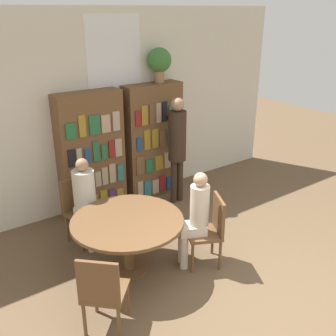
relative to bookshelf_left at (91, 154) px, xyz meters
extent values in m
plane|color=brown|center=(0.55, -3.19, -0.93)|extent=(16.00, 16.00, 0.00)
cube|color=beige|center=(0.55, 0.19, 0.57)|extent=(6.40, 0.06, 3.00)
cube|color=white|center=(0.55, 0.16, 1.42)|extent=(0.90, 0.01, 1.10)
cube|color=brown|center=(0.00, 0.00, 0.00)|extent=(0.99, 0.32, 1.87)
cube|color=#2D707A|center=(-0.37, -0.17, -0.74)|extent=(0.12, 0.02, 0.27)
cube|color=#4C2D6B|center=(-0.22, -0.17, -0.72)|extent=(0.10, 0.02, 0.30)
cube|color=olive|center=(-0.08, -0.17, -0.73)|extent=(0.11, 0.02, 0.28)
cube|color=olive|center=(0.08, -0.17, -0.71)|extent=(0.11, 0.02, 0.32)
cube|color=#4C2D6B|center=(0.22, -0.17, -0.72)|extent=(0.09, 0.02, 0.30)
cube|color=olive|center=(0.36, -0.17, -0.74)|extent=(0.11, 0.02, 0.26)
cube|color=#2D707A|center=(-0.37, -0.17, -0.34)|extent=(0.08, 0.02, 0.26)
cube|color=tan|center=(-0.25, -0.17, -0.33)|extent=(0.11, 0.02, 0.28)
cube|color=#236638|center=(-0.13, -0.17, -0.31)|extent=(0.11, 0.02, 0.31)
cube|color=tan|center=(0.00, -0.17, -0.35)|extent=(0.09, 0.02, 0.24)
cube|color=tan|center=(0.12, -0.17, -0.33)|extent=(0.09, 0.02, 0.28)
cube|color=tan|center=(0.25, -0.17, -0.31)|extent=(0.10, 0.02, 0.31)
cube|color=#2D707A|center=(0.39, -0.17, -0.33)|extent=(0.09, 0.02, 0.26)
cube|color=black|center=(-0.37, -0.17, 0.07)|extent=(0.11, 0.02, 0.26)
cube|color=tan|center=(-0.26, -0.17, 0.07)|extent=(0.08, 0.02, 0.25)
cube|color=navy|center=(-0.14, -0.17, 0.06)|extent=(0.08, 0.02, 0.23)
cube|color=#236638|center=(0.00, -0.17, 0.10)|extent=(0.09, 0.02, 0.31)
cube|color=#236638|center=(0.13, -0.17, 0.06)|extent=(0.08, 0.02, 0.23)
cube|color=maroon|center=(0.26, -0.17, 0.07)|extent=(0.09, 0.02, 0.26)
cube|color=tan|center=(0.37, -0.17, 0.08)|extent=(0.11, 0.02, 0.28)
cube|color=#236638|center=(-0.35, -0.17, 0.46)|extent=(0.15, 0.02, 0.22)
cube|color=olive|center=(-0.18, -0.17, 0.51)|extent=(0.10, 0.02, 0.32)
cube|color=#236638|center=(0.01, -0.17, 0.49)|extent=(0.16, 0.02, 0.28)
cube|color=tan|center=(0.19, -0.17, 0.48)|extent=(0.14, 0.02, 0.26)
cube|color=tan|center=(0.36, -0.17, 0.49)|extent=(0.11, 0.02, 0.29)
cube|color=brown|center=(1.11, 0.00, 0.00)|extent=(0.99, 0.32, 1.87)
cube|color=tan|center=(0.74, -0.17, -0.72)|extent=(0.10, 0.02, 0.29)
cube|color=#2D707A|center=(0.88, -0.17, -0.74)|extent=(0.12, 0.02, 0.26)
cube|color=tan|center=(1.04, -0.17, -0.75)|extent=(0.12, 0.02, 0.24)
cube|color=maroon|center=(1.18, -0.17, -0.73)|extent=(0.12, 0.02, 0.29)
cube|color=navy|center=(1.33, -0.17, -0.76)|extent=(0.11, 0.02, 0.23)
cube|color=olive|center=(1.48, -0.17, -0.71)|extent=(0.10, 0.02, 0.32)
cube|color=brown|center=(0.75, -0.17, -0.31)|extent=(0.14, 0.02, 0.32)
cube|color=#236638|center=(0.92, -0.17, -0.35)|extent=(0.14, 0.02, 0.23)
cube|color=olive|center=(1.12, -0.17, -0.34)|extent=(0.16, 0.02, 0.25)
cube|color=tan|center=(1.29, -0.17, -0.33)|extent=(0.14, 0.02, 0.27)
cube|color=tan|center=(1.46, -0.17, -0.34)|extent=(0.11, 0.02, 0.26)
cube|color=navy|center=(0.74, -0.17, 0.05)|extent=(0.09, 0.02, 0.23)
cube|color=olive|center=(0.89, -0.17, 0.10)|extent=(0.11, 0.02, 0.32)
cube|color=olive|center=(1.04, -0.17, 0.10)|extent=(0.12, 0.02, 0.31)
cube|color=brown|center=(1.18, -0.17, 0.07)|extent=(0.09, 0.02, 0.26)
cube|color=#2D707A|center=(1.33, -0.17, 0.08)|extent=(0.08, 0.02, 0.28)
cube|color=black|center=(1.48, -0.17, 0.08)|extent=(0.11, 0.02, 0.27)
cube|color=maroon|center=(0.73, -0.17, 0.47)|extent=(0.09, 0.02, 0.24)
cube|color=olive|center=(0.85, -0.17, 0.50)|extent=(0.11, 0.02, 0.31)
cube|color=brown|center=(0.99, -0.17, 0.50)|extent=(0.09, 0.02, 0.31)
cube|color=tan|center=(1.11, -0.17, 0.50)|extent=(0.09, 0.02, 0.31)
cube|color=black|center=(1.23, -0.17, 0.51)|extent=(0.09, 0.02, 0.32)
cube|color=#2D707A|center=(1.35, -0.17, 0.47)|extent=(0.08, 0.02, 0.24)
cube|color=olive|center=(1.49, -0.17, 0.50)|extent=(0.08, 0.02, 0.31)
cylinder|color=#997047|center=(1.25, 0.00, 1.04)|extent=(0.15, 0.15, 0.20)
sphere|color=#387033|center=(1.25, 0.00, 1.29)|extent=(0.38, 0.38, 0.38)
cylinder|color=brown|center=(-0.35, -1.66, -0.92)|extent=(0.44, 0.44, 0.03)
cylinder|color=brown|center=(-0.35, -1.66, -0.59)|extent=(0.12, 0.12, 0.63)
cylinder|color=brown|center=(-0.35, -1.66, -0.25)|extent=(1.31, 1.31, 0.04)
cube|color=brown|center=(-0.99, -2.31, -0.51)|extent=(0.57, 0.57, 0.04)
cube|color=brown|center=(-1.12, -2.44, -0.27)|extent=(0.31, 0.30, 0.45)
cylinder|color=brown|center=(-0.99, -2.07, -0.73)|extent=(0.04, 0.04, 0.40)
cylinder|color=brown|center=(-0.75, -2.31, -0.73)|extent=(0.04, 0.04, 0.40)
cylinder|color=brown|center=(-1.23, -2.32, -0.73)|extent=(0.04, 0.04, 0.40)
cylinder|color=brown|center=(-0.99, -2.55, -0.73)|extent=(0.04, 0.04, 0.40)
cube|color=brown|center=(-0.51, -0.75, -0.51)|extent=(0.46, 0.46, 0.04)
cube|color=brown|center=(-0.54, -0.58, -0.27)|extent=(0.40, 0.10, 0.45)
cylinder|color=brown|center=(-0.31, -0.89, -0.73)|extent=(0.04, 0.04, 0.40)
cylinder|color=brown|center=(-0.65, -0.95, -0.73)|extent=(0.04, 0.04, 0.40)
cylinder|color=brown|center=(-0.37, -0.56, -0.73)|extent=(0.04, 0.04, 0.40)
cylinder|color=brown|center=(-0.71, -0.61, -0.73)|extent=(0.04, 0.04, 0.40)
cube|color=brown|center=(0.47, -2.06, -0.51)|extent=(0.54, 0.54, 0.04)
cube|color=brown|center=(0.63, -2.14, -0.27)|extent=(0.21, 0.37, 0.45)
cylinder|color=brown|center=(0.24, -2.14, -0.73)|extent=(0.04, 0.04, 0.40)
cylinder|color=brown|center=(0.39, -1.83, -0.73)|extent=(0.04, 0.04, 0.40)
cylinder|color=brown|center=(0.55, -2.29, -0.73)|extent=(0.04, 0.04, 0.40)
cylinder|color=brown|center=(0.70, -1.98, -0.73)|extent=(0.04, 0.04, 0.40)
cube|color=beige|center=(-0.49, -0.89, -0.43)|extent=(0.34, 0.36, 0.12)
cylinder|color=beige|center=(-0.50, -0.81, -0.12)|extent=(0.29, 0.29, 0.50)
sphere|color=#A37A5B|center=(-0.50, -0.81, 0.21)|extent=(0.16, 0.16, 0.16)
cylinder|color=beige|center=(-0.39, -0.99, -0.71)|extent=(0.10, 0.10, 0.44)
cylinder|color=beige|center=(-0.54, -1.01, -0.71)|extent=(0.10, 0.10, 0.44)
cube|color=beige|center=(0.34, -2.00, -0.43)|extent=(0.39, 0.35, 0.12)
cylinder|color=beige|center=(0.42, -2.03, -0.12)|extent=(0.23, 0.23, 0.50)
sphere|color=tan|center=(0.42, -2.03, 0.21)|extent=(0.17, 0.17, 0.17)
cylinder|color=beige|center=(0.21, -2.00, -0.71)|extent=(0.10, 0.10, 0.44)
cylinder|color=beige|center=(0.27, -1.89, -0.71)|extent=(0.10, 0.10, 0.44)
cylinder|color=#332319|center=(1.17, -0.51, -0.57)|extent=(0.10, 0.10, 0.73)
cylinder|color=#332319|center=(1.29, -0.51, -0.57)|extent=(0.10, 0.10, 0.73)
cylinder|color=#332319|center=(1.23, -0.51, 0.19)|extent=(0.28, 0.28, 0.79)
sphere|color=#A37A5B|center=(1.23, -0.51, 0.69)|extent=(0.20, 0.20, 0.20)
cylinder|color=#332319|center=(1.31, -0.25, 0.39)|extent=(0.07, 0.30, 0.07)
camera|label=1|loc=(-2.29, -5.16, 2.03)|focal=42.00mm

